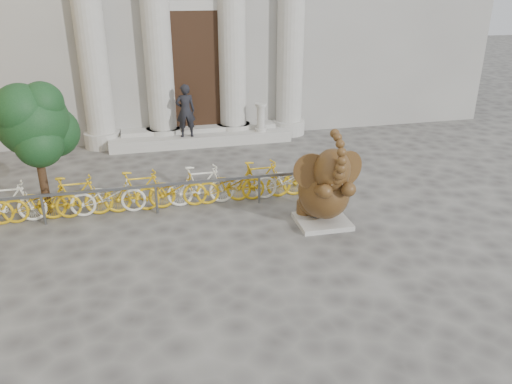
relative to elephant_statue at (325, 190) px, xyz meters
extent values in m
plane|color=#474442|center=(-1.76, -2.59, -0.83)|extent=(80.00, 80.00, 0.00)
cube|color=black|center=(-1.76, 7.33, 1.47)|extent=(2.40, 0.16, 4.00)
cylinder|color=#A8A59E|center=(-4.96, 7.21, 3.17)|extent=(0.90, 0.90, 8.00)
cylinder|color=#A8A59E|center=(-2.96, 7.21, 3.17)|extent=(0.90, 0.90, 8.00)
cylinder|color=#A8A59E|center=(-0.56, 7.21, 3.17)|extent=(0.90, 0.90, 8.00)
cylinder|color=#A8A59E|center=(1.44, 7.21, 3.17)|extent=(0.90, 0.90, 8.00)
cube|color=#A8A59E|center=(-1.76, 6.81, -0.65)|extent=(6.00, 1.20, 0.36)
cube|color=#A8A59E|center=(0.00, 0.04, -0.78)|extent=(1.17, 1.05, 0.11)
ellipsoid|color=black|center=(0.01, 0.29, -0.37)|extent=(0.98, 0.93, 0.73)
ellipsoid|color=black|center=(0.00, 0.06, -0.05)|extent=(1.13, 1.40, 1.19)
cylinder|color=black|center=(-0.30, 0.44, -0.57)|extent=(0.35, 0.35, 0.30)
cylinder|color=black|center=(0.32, 0.43, -0.57)|extent=(0.35, 0.35, 0.30)
cylinder|color=black|center=(-0.26, -0.39, 0.17)|extent=(0.29, 0.69, 0.46)
cylinder|color=black|center=(0.24, -0.40, 0.17)|extent=(0.29, 0.69, 0.46)
ellipsoid|color=black|center=(-0.01, -0.35, 0.59)|extent=(0.79, 0.75, 0.92)
cylinder|color=black|center=(-0.39, -0.21, 0.54)|extent=(0.75, 0.31, 0.78)
cylinder|color=black|center=(0.38, -0.22, 0.54)|extent=(0.76, 0.28, 0.78)
cone|color=beige|center=(-0.15, -0.58, 0.40)|extent=(0.14, 0.27, 0.12)
cone|color=beige|center=(0.13, -0.58, 0.40)|extent=(0.15, 0.27, 0.12)
cube|color=slate|center=(-3.56, 1.49, -0.13)|extent=(9.86, 0.06, 0.06)
cylinder|color=slate|center=(-6.02, 1.49, -0.48)|extent=(0.06, 0.06, 0.70)
cylinder|color=slate|center=(-3.56, 1.49, -0.48)|extent=(0.06, 0.06, 0.70)
cylinder|color=slate|center=(-1.09, 1.49, -0.48)|extent=(0.06, 0.06, 0.70)
cylinder|color=slate|center=(1.18, 1.49, -0.48)|extent=(0.06, 0.06, 0.70)
imported|color=silver|center=(-6.81, 1.74, -0.33)|extent=(1.66, 0.47, 1.00)
imported|color=gold|center=(-6.08, 1.74, -0.33)|extent=(1.70, 0.50, 1.00)
imported|color=gold|center=(-5.36, 1.74, -0.33)|extent=(1.66, 0.47, 1.00)
imported|color=silver|center=(-4.64, 1.74, -0.33)|extent=(1.70, 0.50, 1.00)
imported|color=gold|center=(-3.92, 1.74, -0.33)|extent=(1.66, 0.47, 1.00)
imported|color=gold|center=(-3.20, 1.74, -0.33)|extent=(1.70, 0.50, 1.00)
imported|color=silver|center=(-2.47, 1.74, -0.33)|extent=(1.66, 0.47, 1.00)
imported|color=gold|center=(-1.75, 1.74, -0.33)|extent=(1.70, 0.50, 1.00)
imported|color=gold|center=(-1.03, 1.74, -0.33)|extent=(1.66, 0.47, 1.00)
imported|color=silver|center=(-0.31, 1.74, -0.33)|extent=(1.70, 0.50, 1.00)
imported|color=gold|center=(0.42, 1.74, -0.33)|extent=(1.66, 0.47, 1.00)
cylinder|color=#332114|center=(-6.04, 2.16, 0.10)|extent=(0.19, 0.19, 1.87)
sphere|color=black|center=(-6.04, 2.16, 1.35)|extent=(1.56, 1.56, 1.56)
sphere|color=black|center=(-5.68, 2.37, 1.04)|extent=(1.15, 1.15, 1.15)
sphere|color=black|center=(-6.35, 2.42, 1.15)|extent=(1.04, 1.04, 1.04)
sphere|color=black|center=(-5.94, 1.84, 0.94)|extent=(1.04, 1.04, 1.04)
sphere|color=black|center=(-6.20, 1.95, 1.67)|extent=(1.15, 1.15, 1.15)
sphere|color=black|center=(-5.78, 2.05, 1.77)|extent=(0.94, 0.94, 0.94)
imported|color=black|center=(-2.27, 6.46, 0.38)|extent=(0.64, 0.43, 1.71)
cylinder|color=#A8A59E|center=(0.24, 6.51, -0.41)|extent=(0.39, 0.39, 0.12)
cylinder|color=#A8A59E|center=(0.24, 6.51, -0.04)|extent=(0.27, 0.27, 0.87)
cylinder|color=#A8A59E|center=(0.24, 6.51, 0.43)|extent=(0.39, 0.39, 0.10)
camera|label=1|loc=(-3.87, -9.36, 4.15)|focal=35.00mm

